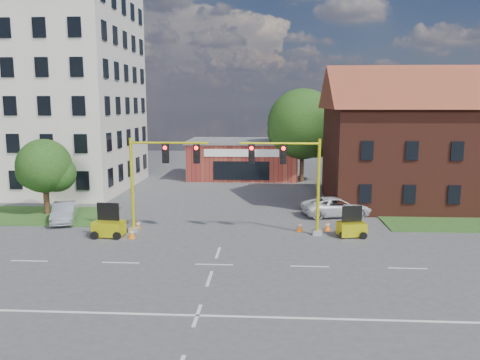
{
  "coord_description": "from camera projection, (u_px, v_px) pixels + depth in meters",
  "views": [
    {
      "loc": [
        2.73,
        -23.41,
        8.34
      ],
      "look_at": [
        0.79,
        10.0,
        2.89
      ],
      "focal_mm": 35.0,
      "sensor_mm": 36.0,
      "label": 1
    }
  ],
  "objects": [
    {
      "name": "pickup_white",
      "position": [
        337.0,
        207.0,
        35.11
      ],
      "size": [
        5.57,
        3.4,
        1.44
      ],
      "primitive_type": "imported",
      "rotation": [
        0.0,
        0.0,
        1.78
      ],
      "color": "white",
      "rests_on": "ground"
    },
    {
      "name": "cone_c",
      "position": [
        300.0,
        226.0,
        30.91
      ],
      "size": [
        0.4,
        0.4,
        0.7
      ],
      "color": "orange",
      "rests_on": "ground"
    },
    {
      "name": "tree_large",
      "position": [
        306.0,
        127.0,
        49.89
      ],
      "size": [
        7.91,
        7.54,
        9.99
      ],
      "color": "#3E2416",
      "rests_on": "ground"
    },
    {
      "name": "trailer_east",
      "position": [
        352.0,
        227.0,
        29.67
      ],
      "size": [
        1.86,
        1.42,
        1.9
      ],
      "rotation": [
        0.0,
        0.0,
        0.2
      ],
      "color": "yellow",
      "rests_on": "ground"
    },
    {
      "name": "signal_mast_east",
      "position": [
        293.0,
        175.0,
        29.6
      ],
      "size": [
        5.3,
        0.6,
        6.2
      ],
      "color": "gray",
      "rests_on": "ground"
    },
    {
      "name": "signal_mast_west",
      "position": [
        157.0,
        173.0,
        30.09
      ],
      "size": [
        5.3,
        0.6,
        6.2
      ],
      "color": "gray",
      "rests_on": "ground"
    },
    {
      "name": "lane_markings",
      "position": [
        207.0,
        286.0,
        21.61
      ],
      "size": [
        60.0,
        36.0,
        0.01
      ],
      "primitive_type": null,
      "color": "silver",
      "rests_on": "ground"
    },
    {
      "name": "tree_nw_front",
      "position": [
        47.0,
        168.0,
        35.2
      ],
      "size": [
        4.26,
        4.06,
        5.78
      ],
      "color": "#3E2416",
      "rests_on": "ground"
    },
    {
      "name": "cone_b",
      "position": [
        138.0,
        225.0,
        31.34
      ],
      "size": [
        0.4,
        0.4,
        0.7
      ],
      "color": "orange",
      "rests_on": "ground"
    },
    {
      "name": "ground",
      "position": [
        214.0,
        265.0,
        24.57
      ],
      "size": [
        120.0,
        120.0,
        0.0
      ],
      "primitive_type": "plane",
      "color": "#48484A",
      "rests_on": "ground"
    },
    {
      "name": "trailer_west",
      "position": [
        109.0,
        227.0,
        29.64
      ],
      "size": [
        1.95,
        1.4,
        2.09
      ],
      "rotation": [
        0.0,
        0.0,
        -0.1
      ],
      "color": "yellow",
      "rests_on": "ground"
    },
    {
      "name": "brick_shop",
      "position": [
        243.0,
        158.0,
        53.76
      ],
      "size": [
        12.4,
        8.4,
        4.3
      ],
      "color": "maroon",
      "rests_on": "ground"
    },
    {
      "name": "cone_d",
      "position": [
        327.0,
        226.0,
        31.09
      ],
      "size": [
        0.4,
        0.4,
        0.7
      ],
      "color": "orange",
      "rests_on": "ground"
    },
    {
      "name": "townhouse_row",
      "position": [
        453.0,
        134.0,
        38.35
      ],
      "size": [
        21.0,
        11.0,
        11.5
      ],
      "color": "#512218",
      "rests_on": "ground"
    },
    {
      "name": "sedan_silver_front",
      "position": [
        64.0,
        212.0,
        33.37
      ],
      "size": [
        2.67,
        4.43,
        1.38
      ],
      "primitive_type": "imported",
      "rotation": [
        0.0,
        0.0,
        0.31
      ],
      "color": "#B4B7BC",
      "rests_on": "ground"
    },
    {
      "name": "cone_a",
      "position": [
        132.0,
        233.0,
        29.33
      ],
      "size": [
        0.4,
        0.4,
        0.7
      ],
      "color": "orange",
      "rests_on": "ground"
    },
    {
      "name": "office_block",
      "position": [
        35.0,
        84.0,
        45.64
      ],
      "size": [
        18.4,
        15.4,
        20.6
      ],
      "color": "beige",
      "rests_on": "ground"
    }
  ]
}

